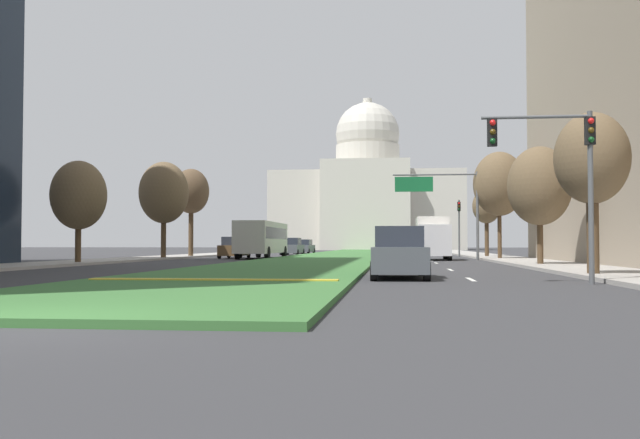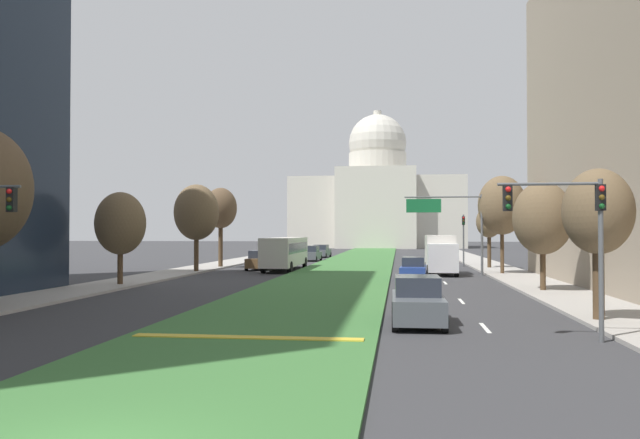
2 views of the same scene
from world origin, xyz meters
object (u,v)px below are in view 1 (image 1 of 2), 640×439
(traffic_light_far_right, at_px, (459,220))
(overhead_guide_sign, at_px, (445,197))
(sedan_far_horizon, at_px, (292,247))
(box_truck_delivery, at_px, (433,237))
(sedan_very_far, at_px, (304,247))
(city_bus, at_px, (262,237))
(street_tree_left_distant, at_px, (191,192))
(street_tree_right_far, at_px, (499,184))
(sedan_distant, at_px, (234,248))
(street_tree_right_distant, at_px, (487,207))
(street_tree_left_mid, at_px, (79,195))
(street_tree_right_mid, at_px, (540,186))
(sedan_midblock, at_px, (402,250))
(capitol_building, at_px, (368,198))
(sedan_lead_stopped, at_px, (399,254))
(traffic_light_near_right, at_px, (561,158))
(street_tree_left_far, at_px, (164,193))
(street_tree_right_near, at_px, (592,160))

(traffic_light_far_right, height_order, overhead_guide_sign, overhead_guide_sign)
(sedan_far_horizon, distance_m, box_truck_delivery, 25.76)
(sedan_far_horizon, distance_m, sedan_very_far, 10.77)
(box_truck_delivery, height_order, city_bus, box_truck_delivery)
(street_tree_left_distant, height_order, sedan_very_far, street_tree_left_distant)
(overhead_guide_sign, distance_m, street_tree_left_distant, 22.45)
(traffic_light_far_right, height_order, sedan_far_horizon, traffic_light_far_right)
(street_tree_right_far, xyz_separation_m, sedan_distant, (-20.95, 4.38, -4.78))
(sedan_very_far, bearing_deg, street_tree_right_distant, -52.00)
(street_tree_left_distant, distance_m, street_tree_right_distant, 25.51)
(street_tree_left_mid, bearing_deg, street_tree_right_distant, 40.09)
(street_tree_right_mid, xyz_separation_m, street_tree_right_far, (0.02, 14.55, 1.34))
(street_tree_right_mid, distance_m, sedan_midblock, 11.25)
(traffic_light_far_right, height_order, street_tree_right_far, street_tree_right_far)
(capitol_building, xyz_separation_m, sedan_distant, (-7.91, -82.57, -9.57))
(sedan_far_horizon, bearing_deg, traffic_light_far_right, -29.95)
(street_tree_right_distant, height_order, city_bus, street_tree_right_distant)
(street_tree_right_distant, xyz_separation_m, sedan_lead_stopped, (-7.68, -36.19, -3.52))
(overhead_guide_sign, relative_size, sedan_lead_stopped, 1.38)
(traffic_light_near_right, bearing_deg, capitol_building, 95.00)
(sedan_distant, bearing_deg, street_tree_right_far, -11.82)
(street_tree_right_distant, bearing_deg, sedan_lead_stopped, -101.99)
(capitol_building, bearing_deg, street_tree_left_mid, -97.34)
(street_tree_left_far, bearing_deg, city_bus, 32.00)
(traffic_light_far_right, xyz_separation_m, street_tree_right_near, (1.23, -38.68, 0.91))
(sedan_far_horizon, bearing_deg, street_tree_left_distant, -113.87)
(street_tree_right_distant, bearing_deg, street_tree_left_far, -161.29)
(capitol_building, xyz_separation_m, street_tree_left_far, (-12.36, -87.34, -5.27))
(street_tree_right_far, bearing_deg, street_tree_right_mid, -90.10)
(traffic_light_near_right, distance_m, street_tree_left_far, 38.21)
(traffic_light_near_right, bearing_deg, street_tree_left_distant, 120.98)
(street_tree_left_far, bearing_deg, street_tree_right_mid, -29.17)
(overhead_guide_sign, relative_size, sedan_very_far, 1.38)
(street_tree_right_near, bearing_deg, street_tree_right_mid, 87.14)
(traffic_light_far_right, distance_m, box_truck_delivery, 12.61)
(street_tree_right_far, relative_size, sedan_far_horizon, 1.82)
(traffic_light_far_right, height_order, street_tree_right_distant, street_tree_right_distant)
(traffic_light_near_right, relative_size, city_bus, 0.47)
(street_tree_left_mid, xyz_separation_m, sedan_midblock, (18.77, 7.10, -3.23))
(street_tree_left_distant, xyz_separation_m, sedan_midblock, (18.05, -13.16, -4.91))
(sedan_very_far, distance_m, city_bus, 28.48)
(street_tree_right_near, distance_m, sedan_very_far, 61.90)
(street_tree_right_mid, xyz_separation_m, sedan_far_horizon, (-18.59, 36.15, -3.42))
(street_tree_right_near, xyz_separation_m, box_truck_delivery, (-4.26, 26.55, -2.55))
(traffic_light_near_right, height_order, street_tree_right_mid, street_tree_right_mid)
(street_tree_right_mid, height_order, street_tree_right_distant, street_tree_right_mid)
(street_tree_left_mid, bearing_deg, city_bus, 67.02)
(traffic_light_far_right, distance_m, street_tree_left_far, 26.64)
(capitol_building, distance_m, street_tree_left_mid, 101.72)
(overhead_guide_sign, xyz_separation_m, box_truck_delivery, (-0.87, 0.42, -3.00))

